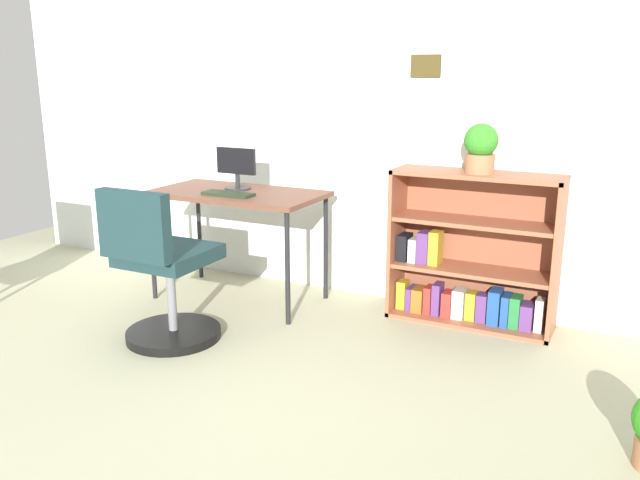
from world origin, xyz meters
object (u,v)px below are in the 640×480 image
Objects in this scene: monitor at (237,168)px; desk at (237,200)px; keyboard at (228,194)px; office_chair at (162,277)px; bookshelf_low at (471,258)px; potted_plant_on_shelf at (481,147)px.

desk is at bearing -57.68° from monitor.
keyboard is at bearing -79.11° from desk.
desk is at bearing 92.27° from office_chair.
bookshelf_low is at bearing 11.60° from desk.
monitor is 1.51m from potted_plant_on_shelf.
desk is at bearing 100.89° from keyboard.
keyboard is 0.34× the size of bookshelf_low.
bookshelf_low is (1.39, 1.07, 0.01)m from office_chair.
keyboard is 0.73m from office_chair.
monitor is 0.29× the size of bookshelf_low.
keyboard is at bearing -71.76° from monitor.
office_chair is (0.01, -0.65, -0.34)m from keyboard.
monitor is 1.55m from bookshelf_low.
monitor is 1.01× the size of potted_plant_on_shelf.
keyboard is at bearing -163.02° from bookshelf_low.
keyboard is 1.18× the size of potted_plant_on_shelf.
office_chair is at bearing -142.38° from bookshelf_low.
bookshelf_low is 0.65m from potted_plant_on_shelf.
potted_plant_on_shelf is at bearing 9.33° from desk.
keyboard is (0.03, -0.13, 0.06)m from desk.
monitor reaches higher than bookshelf_low.
monitor is 0.32× the size of office_chair.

